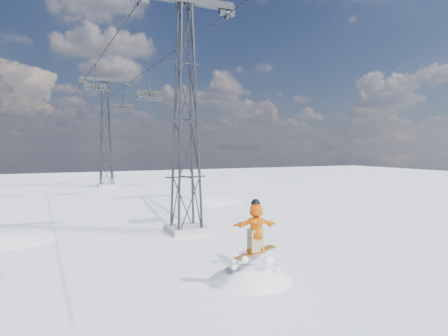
# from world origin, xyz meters

# --- Properties ---
(ground) EXTENTS (120.00, 120.00, 0.00)m
(ground) POSITION_xyz_m (0.00, 0.00, 0.00)
(ground) COLOR white
(ground) RESTS_ON ground
(snow_terrain) EXTENTS (39.00, 37.00, 22.00)m
(snow_terrain) POSITION_xyz_m (-4.77, 21.24, -9.59)
(snow_terrain) COLOR white
(snow_terrain) RESTS_ON ground
(lift_tower_near) EXTENTS (5.20, 1.80, 11.43)m
(lift_tower_near) POSITION_xyz_m (0.80, 8.00, 5.47)
(lift_tower_near) COLOR #999999
(lift_tower_near) RESTS_ON ground
(lift_tower_far) EXTENTS (5.20, 1.80, 11.43)m
(lift_tower_far) POSITION_xyz_m (0.80, 33.00, 5.47)
(lift_tower_far) COLOR #999999
(lift_tower_far) RESTS_ON ground
(haul_cables) EXTENTS (4.46, 51.00, 0.06)m
(haul_cables) POSITION_xyz_m (0.80, 19.50, 10.85)
(haul_cables) COLOR black
(haul_cables) RESTS_ON ground
(snowboarder_jump) EXTENTS (4.40, 4.40, 6.57)m
(snowboarder_jump) POSITION_xyz_m (0.27, 0.47, -1.65)
(snowboarder_jump) COLOR white
(snowboarder_jump) RESTS_ON ground
(lift_chair_mid) EXTENTS (2.19, 0.63, 2.71)m
(lift_chair_mid) POSITION_xyz_m (3.00, 23.33, 8.68)
(lift_chair_mid) COLOR black
(lift_chair_mid) RESTS_ON ground
(lift_chair_far) EXTENTS (1.85, 0.53, 2.30)m
(lift_chair_far) POSITION_xyz_m (-1.40, 23.31, 9.01)
(lift_chair_far) COLOR black
(lift_chair_far) RESTS_ON ground
(lift_chair_extra) EXTENTS (2.20, 0.63, 2.72)m
(lift_chair_extra) POSITION_xyz_m (3.00, 34.86, 8.67)
(lift_chair_extra) COLOR black
(lift_chair_extra) RESTS_ON ground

